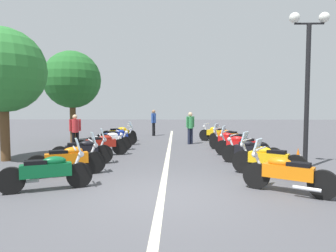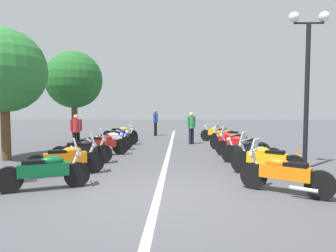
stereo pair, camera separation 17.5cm
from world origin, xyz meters
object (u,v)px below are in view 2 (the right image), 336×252
(motorcycle_left_row_5, at_px, (118,136))
(motorcycle_right_row_5, at_px, (228,137))
(motorcycle_right_row_6, at_px, (218,134))
(traffic_cone_0, at_px, (298,158))
(motorcycle_right_row_2, at_px, (250,151))
(bystander_1, at_px, (76,129))
(bystander_0, at_px, (155,120))
(motorcycle_left_row_1, at_px, (67,159))
(roadside_tree_1, at_px, (74,80))
(motorcycle_left_row_2, at_px, (83,151))
(motorcycle_left_row_3, at_px, (102,144))
(motorcycle_right_row_3, at_px, (241,145))
(roadside_tree_0, at_px, (4,71))
(motorcycle_right_row_4, at_px, (230,140))
(street_lamp_twin_globe, at_px, (308,62))
(motorcycle_left_row_0, at_px, (46,171))
(motorcycle_left_row_4, at_px, (110,140))
(motorcycle_right_row_0, at_px, (283,173))
(motorcycle_right_row_1, at_px, (266,160))
(bystander_2, at_px, (191,125))
(motorcycle_left_row_6, at_px, (121,133))

(motorcycle_left_row_5, distance_m, motorcycle_right_row_5, 5.54)
(motorcycle_right_row_6, distance_m, traffic_cone_0, 7.13)
(motorcycle_right_row_2, bearing_deg, bystander_1, 4.74)
(motorcycle_right_row_2, distance_m, bystander_0, 10.76)
(motorcycle_left_row_1, xyz_separation_m, roadside_tree_1, (7.96, 2.64, 2.95))
(motorcycle_left_row_2, height_order, motorcycle_left_row_3, motorcycle_left_row_2)
(motorcycle_right_row_2, relative_size, motorcycle_right_row_3, 0.94)
(motorcycle_left_row_3, bearing_deg, motorcycle_left_row_1, -110.57)
(motorcycle_right_row_2, relative_size, roadside_tree_0, 0.39)
(bystander_1, bearing_deg, roadside_tree_1, 167.10)
(motorcycle_right_row_4, relative_size, bystander_0, 1.01)
(roadside_tree_1, bearing_deg, motorcycle_left_row_1, -161.65)
(motorcycle_left_row_1, distance_m, motorcycle_right_row_6, 9.97)
(street_lamp_twin_globe, height_order, traffic_cone_0, street_lamp_twin_globe)
(street_lamp_twin_globe, height_order, bystander_0, street_lamp_twin_globe)
(motorcycle_left_row_5, distance_m, bystander_0, 5.41)
(roadside_tree_1, bearing_deg, motorcycle_right_row_2, -126.76)
(motorcycle_left_row_1, xyz_separation_m, bystander_1, (5.07, 1.53, 0.47))
(motorcycle_left_row_0, relative_size, motorcycle_right_row_2, 1.04)
(motorcycle_left_row_4, xyz_separation_m, motorcycle_right_row_4, (0.10, -5.42, 0.01))
(motorcycle_right_row_0, bearing_deg, bystander_0, -39.64)
(bystander_0, bearing_deg, motorcycle_left_row_5, -89.10)
(motorcycle_right_row_3, relative_size, traffic_cone_0, 3.23)
(motorcycle_left_row_1, relative_size, bystander_0, 1.14)
(motorcycle_right_row_0, xyz_separation_m, motorcycle_right_row_6, (9.97, 0.18, 0.00))
(motorcycle_left_row_4, distance_m, street_lamp_twin_globe, 8.53)
(motorcycle_right_row_3, bearing_deg, motorcycle_left_row_5, -5.25)
(motorcycle_right_row_1, height_order, street_lamp_twin_globe, street_lamp_twin_globe)
(motorcycle_right_row_0, xyz_separation_m, bystander_2, (8.84, 1.72, 0.52))
(motorcycle_left_row_3, relative_size, bystander_2, 1.26)
(motorcycle_left_row_5, height_order, motorcycle_right_row_4, motorcycle_left_row_5)
(motorcycle_left_row_3, xyz_separation_m, bystander_1, (1.60, 1.60, 0.47))
(motorcycle_right_row_0, bearing_deg, roadside_tree_0, 9.90)
(motorcycle_left_row_0, relative_size, bystander_0, 1.11)
(motorcycle_left_row_1, xyz_separation_m, motorcycle_right_row_0, (-1.54, -5.52, -0.01))
(motorcycle_left_row_1, bearing_deg, motorcycle_right_row_6, 32.05)
(motorcycle_left_row_0, bearing_deg, bystander_0, 60.21)
(street_lamp_twin_globe, height_order, roadside_tree_1, roadside_tree_1)
(motorcycle_left_row_4, xyz_separation_m, roadside_tree_1, (3.00, 2.67, 2.98))
(motorcycle_right_row_4, distance_m, bystander_0, 7.80)
(motorcycle_right_row_2, bearing_deg, motorcycle_left_row_6, -19.31)
(motorcycle_right_row_3, xyz_separation_m, bystander_1, (1.66, 7.12, 0.48))
(motorcycle_left_row_1, relative_size, traffic_cone_0, 3.27)
(bystander_2, xyz_separation_m, roadside_tree_1, (0.66, 6.44, 2.44))
(motorcycle_right_row_5, xyz_separation_m, bystander_0, (5.13, 4.07, 0.58))
(motorcycle_right_row_4, relative_size, bystander_1, 1.10)
(motorcycle_left_row_5, distance_m, motorcycle_right_row_0, 9.80)
(motorcycle_right_row_5, xyz_separation_m, roadside_tree_0, (-4.39, 8.72, 2.78))
(motorcycle_right_row_2, xyz_separation_m, motorcycle_right_row_3, (1.59, -0.02, 0.01))
(motorcycle_right_row_0, relative_size, traffic_cone_0, 2.89)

